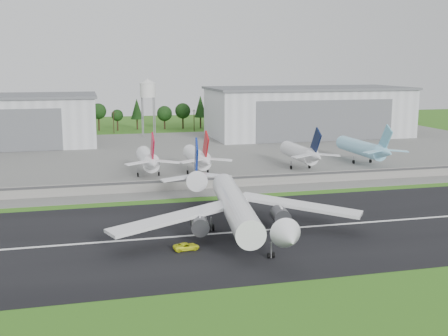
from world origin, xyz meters
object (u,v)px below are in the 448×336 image
object	(u,v)px
parked_jet_red_a	(149,160)
main_airliner	(236,212)
parked_jet_navy	(302,153)
parked_jet_red_b	(198,158)
ground_vehicle	(186,247)
parked_jet_skyblue	(365,148)

from	to	relation	value
parked_jet_red_a	main_airliner	bearing A→B (deg)	-80.34
parked_jet_navy	parked_jet_red_b	bearing A→B (deg)	-179.99
ground_vehicle	parked_jet_skyblue	distance (m)	115.37
ground_vehicle	parked_jet_skyblue	bearing A→B (deg)	-51.58
parked_jet_red_a	parked_jet_red_b	xyz separation A→B (m)	(16.77, -0.01, -0.03)
ground_vehicle	parked_jet_red_a	distance (m)	75.97
parked_jet_red_b	parked_jet_skyblue	bearing A→B (deg)	4.48
parked_jet_red_a	parked_jet_navy	bearing A→B (deg)	0.00
ground_vehicle	parked_jet_navy	xyz separation A→B (m)	(55.35, 75.79, 5.16)
parked_jet_red_b	parked_jet_skyblue	world-z (taller)	parked_jet_skyblue
ground_vehicle	parked_jet_red_b	bearing A→B (deg)	-19.52
main_airliner	parked_jet_red_b	world-z (taller)	main_airliner
parked_jet_red_a	parked_jet_navy	xyz separation A→B (m)	(54.04, 0.00, 0.01)
main_airliner	parked_jet_skyblue	world-z (taller)	main_airliner
main_airliner	parked_jet_red_b	distance (m)	67.18
parked_jet_red_a	parked_jet_red_b	distance (m)	16.77
main_airliner	parked_jet_red_a	world-z (taller)	main_airliner
main_airliner	ground_vehicle	distance (m)	16.00
main_airliner	ground_vehicle	world-z (taller)	main_airliner
parked_jet_navy	parked_jet_skyblue	bearing A→B (deg)	10.59
parked_jet_skyblue	parked_jet_red_b	bearing A→B (deg)	-175.52
main_airliner	parked_jet_red_a	xyz separation A→B (m)	(-11.40, 66.96, 1.09)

